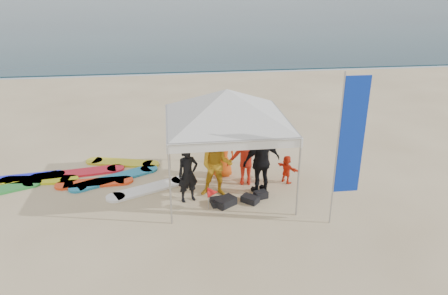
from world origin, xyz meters
TOP-DOWN VIEW (x-y plane):
  - ground at (0.00, 0.00)m, footprint 120.00×120.00m
  - ocean at (0.00, 60.00)m, footprint 160.00×84.00m
  - shoreline_foam at (0.00, 18.20)m, footprint 160.00×1.20m
  - person_black_a at (-0.08, 1.77)m, footprint 0.68×0.55m
  - person_yellow at (0.73, 1.97)m, footprint 1.02×0.85m
  - person_orange_a at (1.68, 2.61)m, footprint 1.20×0.78m
  - person_black_b at (2.02, 1.99)m, footprint 1.23×0.78m
  - person_orange_b at (1.04, 3.19)m, footprint 0.84×0.60m
  - person_seated at (2.91, 2.50)m, footprint 0.67×0.81m
  - canopy_tent at (1.05, 2.24)m, footprint 4.60×4.60m
  - feather_flag at (3.72, 0.12)m, footprint 0.66×0.04m
  - marker_pennant at (0.54, 1.21)m, footprint 0.28×0.28m
  - gear_pile at (1.17, 1.43)m, footprint 1.68×0.78m
  - surfboard_spread at (-3.36, 3.48)m, footprint 6.37×3.18m

SIDE VIEW (x-z plane):
  - ground at x=0.00m, z-range 0.00..0.00m
  - shoreline_foam at x=0.00m, z-range 0.00..0.01m
  - surfboard_spread at x=-3.36m, z-range 0.00..0.07m
  - ocean at x=0.00m, z-range 0.00..0.08m
  - gear_pile at x=1.17m, z-range -0.01..0.21m
  - person_seated at x=2.91m, z-range 0.00..0.87m
  - marker_pennant at x=0.54m, z-range 0.18..0.81m
  - person_black_a at x=-0.08m, z-range 0.00..1.61m
  - person_orange_b at x=1.04m, z-range 0.00..1.61m
  - person_orange_a at x=1.68m, z-range 0.00..1.74m
  - person_yellow at x=0.73m, z-range 0.00..1.88m
  - person_black_b at x=2.02m, z-range 0.00..1.95m
  - feather_flag at x=3.72m, z-range 0.35..4.27m
  - canopy_tent at x=1.05m, z-range 1.29..4.76m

